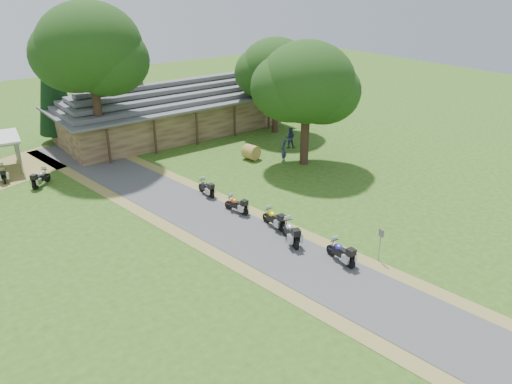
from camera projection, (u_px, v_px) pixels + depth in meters
ground at (290, 259)px, 26.44m from camera, size 120.00×120.00×0.00m
driveway at (239, 233)px, 29.08m from camera, size 51.95×51.95×0.00m
lodge at (171, 107)px, 46.27m from camera, size 21.40×9.40×4.90m
motorcycle_row_a at (341, 251)px, 25.91m from camera, size 0.72×1.88×1.26m
motorcycle_row_b at (291, 231)px, 27.79m from camera, size 1.28×2.10×1.36m
motorcycle_row_c at (274, 218)px, 29.48m from camera, size 0.59×1.80×1.23m
motorcycle_row_d at (236, 204)px, 31.32m from camera, size 0.93×1.77×1.16m
motorcycle_row_e at (206, 187)px, 33.79m from camera, size 0.58×1.69×1.15m
motorcycle_carport_a at (3, 173)px, 36.10m from camera, size 0.82×1.82×1.20m
motorcycle_carport_b at (41, 177)px, 35.28m from camera, size 1.75×1.62×1.23m
person_a at (283, 149)px, 39.56m from camera, size 0.76×0.72×2.18m
person_b at (290, 136)px, 42.77m from camera, size 0.73×0.72×2.10m
hay_bale at (251, 152)px, 40.29m from camera, size 1.37×1.29×1.18m
sign_post at (380, 245)px, 25.94m from camera, size 0.33×0.06×1.84m
oak_lodge_left at (92, 70)px, 37.94m from camera, size 7.91×7.91×14.21m
oak_lodge_right at (276, 81)px, 45.45m from camera, size 6.50×6.50×9.61m
oak_driveway at (306, 99)px, 37.50m from camera, size 7.19×7.19×10.41m
cedar_near at (52, 82)px, 42.54m from camera, size 3.34×3.34×10.68m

